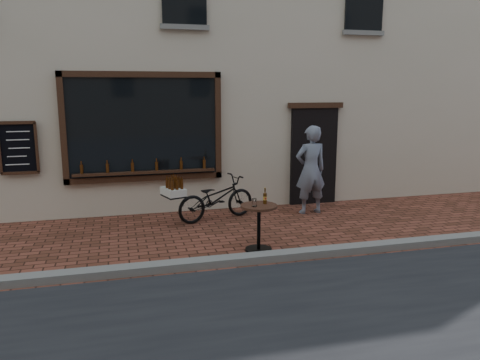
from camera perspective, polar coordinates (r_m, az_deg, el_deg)
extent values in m
plane|color=#4E2619|center=(7.31, 5.79, -10.11)|extent=(90.00, 90.00, 0.00)
cube|color=slate|center=(7.47, 5.26, -9.15)|extent=(90.00, 0.25, 0.12)
cube|color=black|center=(9.87, -11.69, 6.32)|extent=(3.00, 0.06, 2.00)
cube|color=black|center=(9.82, -11.93, 12.49)|extent=(3.24, 0.10, 0.12)
cube|color=black|center=(9.99, -11.44, 0.25)|extent=(3.24, 0.10, 0.12)
cube|color=black|center=(9.89, -20.78, 5.84)|extent=(0.12, 0.10, 2.24)
cube|color=black|center=(10.05, -2.71, 6.63)|extent=(0.12, 0.10, 2.24)
cube|color=black|center=(9.92, -11.45, 0.93)|extent=(2.90, 0.16, 0.05)
cube|color=black|center=(10.85, 8.96, 2.86)|extent=(1.10, 0.10, 2.20)
cube|color=black|center=(10.72, 9.21, 8.98)|extent=(1.30, 0.10, 0.12)
cube|color=black|center=(10.05, -25.40, 3.55)|extent=(0.62, 0.04, 0.92)
cylinder|color=#3D1C07|center=(9.91, -18.71, 1.26)|extent=(0.06, 0.06, 0.19)
cylinder|color=#3D1C07|center=(9.88, -15.82, 1.40)|extent=(0.06, 0.06, 0.19)
cylinder|color=#3D1C07|center=(9.89, -12.92, 1.55)|extent=(0.06, 0.06, 0.19)
cylinder|color=#3D1C07|center=(9.91, -10.04, 1.69)|extent=(0.06, 0.06, 0.19)
cylinder|color=#3D1C07|center=(9.96, -7.17, 1.82)|extent=(0.06, 0.06, 0.19)
cylinder|color=#3D1C07|center=(10.04, -4.34, 1.95)|extent=(0.06, 0.06, 0.19)
imported|color=black|center=(9.50, -2.91, -2.23)|extent=(1.80, 1.08, 0.89)
cube|color=black|center=(9.04, -8.12, -1.92)|extent=(0.47, 0.56, 0.03)
cube|color=silver|center=(9.02, -8.13, -1.39)|extent=(0.47, 0.58, 0.14)
cylinder|color=#3D1C07|center=(8.87, -7.10, -0.50)|extent=(0.06, 0.06, 0.19)
cylinder|color=#3D1C07|center=(8.83, -7.68, -0.57)|extent=(0.06, 0.06, 0.19)
cylinder|color=#3D1C07|center=(8.79, -8.27, -0.64)|extent=(0.06, 0.06, 0.19)
cylinder|color=#3D1C07|center=(8.98, -7.43, -0.37)|extent=(0.06, 0.06, 0.19)
cylinder|color=#3D1C07|center=(8.94, -8.01, -0.44)|extent=(0.06, 0.06, 0.19)
cylinder|color=#3D1C07|center=(8.90, -8.59, -0.51)|extent=(0.06, 0.06, 0.19)
cylinder|color=#3D1C07|center=(9.08, -7.75, -0.25)|extent=(0.06, 0.06, 0.19)
cylinder|color=#3D1C07|center=(9.04, -8.32, -0.31)|extent=(0.06, 0.06, 0.19)
cylinder|color=#3D1C07|center=(9.00, -8.89, -0.38)|extent=(0.06, 0.06, 0.19)
cylinder|color=#3D1C07|center=(9.19, -8.06, -0.12)|extent=(0.06, 0.06, 0.19)
cylinder|color=black|center=(7.84, 2.28, -8.44)|extent=(0.44, 0.44, 0.03)
cylinder|color=black|center=(7.73, 2.30, -5.88)|extent=(0.06, 0.06, 0.70)
cylinder|color=black|center=(7.63, 2.32, -3.21)|extent=(0.60, 0.60, 0.04)
cylinder|color=gold|center=(7.69, 3.06, -2.22)|extent=(0.06, 0.06, 0.06)
cylinder|color=white|center=(7.51, 1.75, -2.76)|extent=(0.08, 0.08, 0.13)
imported|color=slate|center=(10.00, 8.60, 1.23)|extent=(0.71, 0.49, 1.88)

